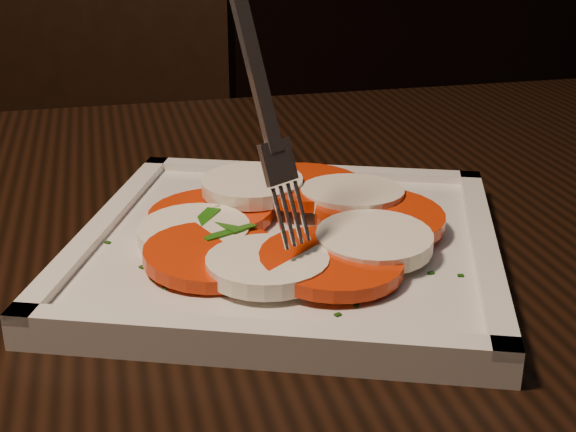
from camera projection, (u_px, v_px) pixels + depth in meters
The scene contains 5 objects.
table at pixel (270, 366), 0.58m from camera, with size 1.21×0.81×0.75m.
chair at pixel (84, 201), 1.21m from camera, with size 0.56×0.56×0.93m.
plate at pixel (288, 248), 0.52m from camera, with size 0.26×0.26×0.01m, color silver.
caprese_salad at pixel (288, 223), 0.51m from camera, with size 0.22×0.20×0.02m.
fork at pixel (246, 71), 0.45m from camera, with size 0.03×0.07×0.19m, color white, non-canonical shape.
Camera 1 is at (-0.05, -0.51, 0.97)m, focal length 50.00 mm.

